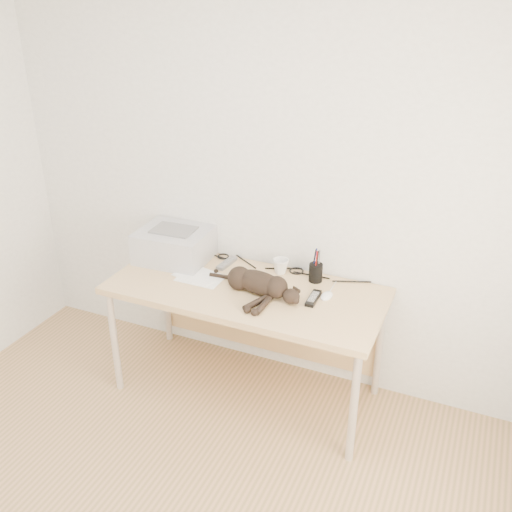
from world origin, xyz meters
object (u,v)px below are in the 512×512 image
at_px(desk, 252,301).
at_px(mouse, 327,294).
at_px(printer, 175,244).
at_px(cat, 256,283).
at_px(mug, 280,266).
at_px(pen_cup, 316,272).

xyz_separation_m(desk, mouse, (0.46, 0.00, 0.15)).
xyz_separation_m(printer, cat, (0.65, -0.20, -0.04)).
bearing_deg(mug, cat, -97.74).
distance_m(desk, cat, 0.24).
bearing_deg(pen_cup, cat, -134.31).
xyz_separation_m(desk, mug, (0.12, 0.17, 0.18)).
distance_m(mug, mouse, 0.38).
xyz_separation_m(mug, pen_cup, (0.23, -0.01, 0.01)).
relative_size(desk, cat, 2.60).
relative_size(desk, printer, 3.51).
height_order(mug, pen_cup, pen_cup).
relative_size(desk, mug, 16.17).
distance_m(printer, mug, 0.69).
bearing_deg(printer, mug, 7.03).
height_order(desk, mug, mug).
bearing_deg(cat, mug, 91.05).
distance_m(desk, printer, 0.62).
distance_m(desk, mouse, 0.48).
bearing_deg(desk, mouse, 0.59).
bearing_deg(pen_cup, desk, -155.22).
xyz_separation_m(cat, mug, (0.04, 0.28, -0.02)).
bearing_deg(desk, printer, 171.64).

